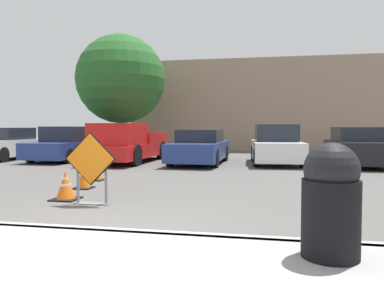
{
  "coord_description": "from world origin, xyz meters",
  "views": [
    {
      "loc": [
        2.19,
        -4.58,
        1.49
      ],
      "look_at": [
        -0.87,
        11.47,
        0.74
      ],
      "focal_mm": 35.0,
      "sensor_mm": 36.0,
      "label": 1
    }
  ],
  "objects": [
    {
      "name": "traffic_cone_second",
      "position": [
        -2.07,
        3.74,
        0.32
      ],
      "size": [
        0.43,
        0.43,
        0.65
      ],
      "color": "black",
      "rests_on": "ground_plane"
    },
    {
      "name": "parked_car_nearest",
      "position": [
        -9.4,
        10.63,
        0.67
      ],
      "size": [
        1.97,
        4.44,
        1.45
      ],
      "rotation": [
        0.0,
        0.0,
        3.15
      ],
      "color": "white",
      "rests_on": "ground_plane"
    },
    {
      "name": "parked_car_fifth",
      "position": [
        5.73,
        10.73,
        0.68
      ],
      "size": [
        1.84,
        4.28,
        1.48
      ],
      "rotation": [
        0.0,
        0.0,
        3.15
      ],
      "color": "black",
      "rests_on": "ground_plane"
    },
    {
      "name": "street_tree_behind_lot",
      "position": [
        -5.36,
        14.55,
        4.04
      ],
      "size": [
        4.75,
        4.75,
        6.42
      ],
      "color": "#513823",
      "rests_on": "ground_plane"
    },
    {
      "name": "traffic_cone_third",
      "position": [
        -2.36,
        5.07,
        0.3
      ],
      "size": [
        0.38,
        0.38,
        0.61
      ],
      "color": "black",
      "rests_on": "ground_plane"
    },
    {
      "name": "building_facade_backdrop",
      "position": [
        3.53,
        20.59,
        2.8
      ],
      "size": [
        19.27,
        5.0,
        5.6
      ],
      "color": "gray",
      "rests_on": "ground_plane"
    },
    {
      "name": "parked_car_second",
      "position": [
        -6.38,
        10.68,
        0.68
      ],
      "size": [
        2.03,
        4.32,
        1.5
      ],
      "rotation": [
        0.0,
        0.0,
        3.11
      ],
      "color": "navy",
      "rests_on": "ground_plane"
    },
    {
      "name": "pickup_truck",
      "position": [
        -3.36,
        10.13,
        0.74
      ],
      "size": [
        2.13,
        5.32,
        1.63
      ],
      "rotation": [
        0.0,
        0.0,
        3.1
      ],
      "color": "red",
      "rests_on": "ground_plane"
    },
    {
      "name": "ground_plane",
      "position": [
        0.0,
        10.0,
        0.0
      ],
      "size": [
        96.0,
        96.0,
        0.0
      ],
      "primitive_type": "plane",
      "color": "#565451"
    },
    {
      "name": "sidewalk_strip",
      "position": [
        0.0,
        -1.22,
        0.07
      ],
      "size": [
        26.62,
        2.43,
        0.14
      ],
      "color": "#999993",
      "rests_on": "ground_plane"
    },
    {
      "name": "road_closed_sign",
      "position": [
        -1.04,
        2.04,
        0.75
      ],
      "size": [
        1.02,
        0.2,
        1.39
      ],
      "color": "black",
      "rests_on": "ground_plane"
    },
    {
      "name": "bollard_nearest",
      "position": [
        3.94,
        4.86,
        0.48
      ],
      "size": [
        0.12,
        0.12,
        0.9
      ],
      "color": "gray",
      "rests_on": "ground_plane"
    },
    {
      "name": "traffic_cone_nearest",
      "position": [
        -1.77,
        2.39,
        0.29
      ],
      "size": [
        0.52,
        0.52,
        0.59
      ],
      "color": "black",
      "rests_on": "ground_plane"
    },
    {
      "name": "trash_bin",
      "position": [
        2.88,
        -0.56,
        0.74
      ],
      "size": [
        0.59,
        0.59,
        1.19
      ],
      "color": "black",
      "rests_on": "sidewalk_strip"
    },
    {
      "name": "curb_lip",
      "position": [
        0.0,
        0.0,
        0.07
      ],
      "size": [
        26.62,
        0.2,
        0.14
      ],
      "color": "#999993",
      "rests_on": "ground_plane"
    },
    {
      "name": "parked_car_third",
      "position": [
        -0.32,
        10.33,
        0.65
      ],
      "size": [
        2.0,
        4.56,
        1.37
      ],
      "rotation": [
        0.0,
        0.0,
        3.11
      ],
      "color": "navy",
      "rests_on": "ground_plane"
    },
    {
      "name": "parked_car_fourth",
      "position": [
        2.7,
        10.81,
        0.72
      ],
      "size": [
        2.09,
        4.15,
        1.58
      ],
      "rotation": [
        0.0,
        0.0,
        3.21
      ],
      "color": "white",
      "rests_on": "ground_plane"
    }
  ]
}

